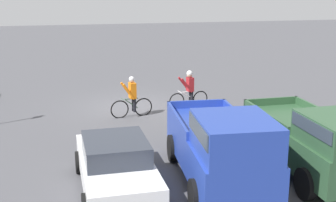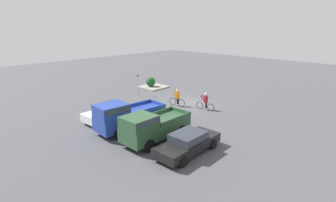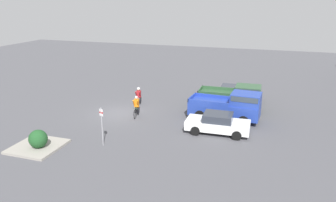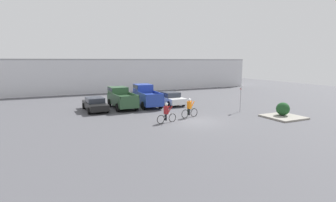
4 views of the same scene
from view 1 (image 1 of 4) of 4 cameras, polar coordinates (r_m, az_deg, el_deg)
The scene contains 6 objects.
ground_plane at distance 20.87m, azimuth -4.34°, elevation -0.69°, with size 80.00×80.00×0.00m, color #4C4C51.
pickup_truck_0 at distance 13.81m, azimuth 17.66°, elevation -4.59°, with size 2.25×5.19×2.13m.
pickup_truck_1 at distance 12.57m, azimuth 6.53°, elevation -5.53°, with size 2.39×5.49×2.30m.
sedan_1 at distance 12.60m, azimuth -6.37°, elevation -7.73°, with size 2.10×4.47×1.44m.
cyclist_0 at distance 19.16m, azimuth -4.43°, elevation 0.47°, with size 1.77×0.52×1.72m.
cyclist_1 at distance 20.59m, azimuth 2.60°, elevation 1.55°, with size 1.83×0.53×1.67m.
Camera 1 is at (2.73, 19.94, 5.49)m, focal length 50.00 mm.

